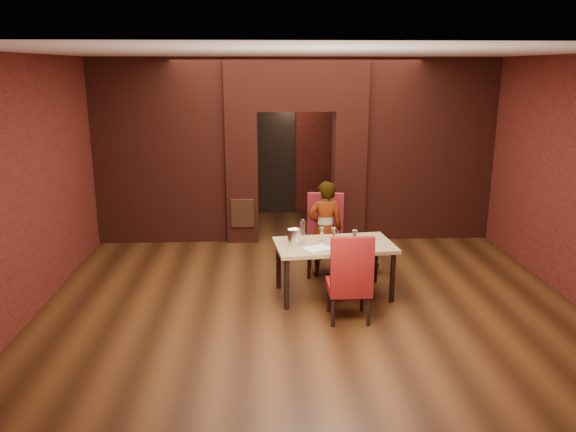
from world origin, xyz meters
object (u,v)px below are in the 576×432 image
dining_table (334,269)px  chair_far (325,236)px  person_seated (325,229)px  wine_bucket (294,237)px  wine_glass_b (334,235)px  chair_near (349,276)px  potted_plant (373,258)px  water_bottle (303,231)px  wine_glass_a (322,234)px  wine_glass_c (355,237)px

dining_table → chair_far: chair_far is taller
person_seated → wine_bucket: size_ratio=6.86×
wine_glass_b → person_seated: bearing=93.0°
chair_near → person_seated: size_ratio=0.78×
potted_plant → water_bottle: bearing=-146.0°
person_seated → potted_plant: (0.76, 0.09, -0.50)m
wine_bucket → water_bottle: size_ratio=0.66×
water_bottle → wine_glass_a: bearing=9.4°
chair_far → chair_near: (0.11, -1.58, -0.04)m
wine_glass_c → water_bottle: 0.71m
chair_near → wine_glass_c: (0.19, 0.77, 0.26)m
wine_glass_b → water_bottle: 0.42m
chair_far → wine_glass_a: (-0.13, -0.68, 0.23)m
wine_glass_a → wine_glass_b: (0.15, -0.07, 0.01)m
wine_glass_a → wine_bucket: (-0.39, -0.14, 0.01)m
chair_near → wine_bucket: size_ratio=5.36×
person_seated → dining_table: bearing=88.5°
wine_glass_b → wine_bucket: bearing=-172.3°
potted_plant → person_seated: bearing=-173.3°
potted_plant → chair_near: bearing=-111.4°
chair_far → wine_glass_b: size_ratio=6.02×
person_seated → wine_glass_c: person_seated is taller
wine_glass_c → wine_glass_a: bearing=162.7°
dining_table → person_seated: 0.85m
chair_near → wine_glass_a: chair_near is taller
wine_bucket → water_bottle: 0.16m
chair_far → person_seated: bearing=-94.2°
chair_far → wine_glass_b: chair_far is taller
chair_far → wine_glass_a: size_ratio=6.49×
chair_far → wine_glass_a: bearing=-93.5°
wine_glass_c → wine_bucket: size_ratio=0.87×
wine_glass_b → water_bottle: bearing=177.1°
wine_bucket → wine_glass_a: bearing=19.6°
wine_bucket → person_seated: bearing=56.8°
person_seated → wine_bucket: person_seated is taller
chair_far → wine_glass_c: bearing=-62.8°
chair_far → potted_plant: chair_far is taller
wine_glass_a → potted_plant: wine_glass_a is taller
water_bottle → potted_plant: 1.53m
person_seated → wine_glass_b: (0.04, -0.70, 0.12)m
person_seated → chair_near: bearing=90.1°
chair_near → chair_far: bearing=-86.3°
chair_far → chair_near: chair_far is taller
wine_glass_a → potted_plant: bearing=39.7°
chair_far → wine_glass_c: (0.30, -0.82, 0.23)m
wine_glass_b → chair_far: bearing=92.1°
chair_near → person_seated: person_seated is taller
person_seated → potted_plant: person_seated is taller
water_bottle → dining_table: bearing=-12.2°
potted_plant → dining_table: bearing=-129.8°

